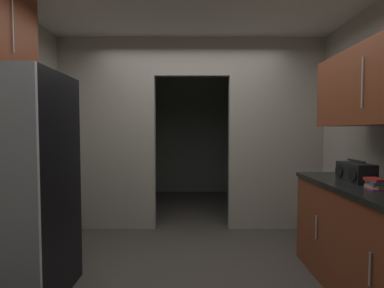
{
  "coord_description": "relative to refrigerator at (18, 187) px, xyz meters",
  "views": [
    {
      "loc": [
        0.01,
        -2.55,
        1.38
      ],
      "look_at": [
        0.0,
        0.8,
        1.22
      ],
      "focal_mm": 26.51,
      "sensor_mm": 36.0,
      "label": 1
    }
  ],
  "objects": [
    {
      "name": "book_stack",
      "position": [
        2.83,
        -0.14,
        0.05
      ],
      "size": [
        0.14,
        0.18,
        0.09
      ],
      "color": "#8C3893",
      "rests_on": "lower_cabinet_run"
    },
    {
      "name": "kitchen_overhead_slab",
      "position": [
        1.41,
        0.69,
        1.76
      ],
      "size": [
        4.07,
        6.85,
        0.06
      ],
      "primitive_type": "cube",
      "color": "silver"
    },
    {
      "name": "kitchen_partition",
      "position": [
        1.41,
        1.69,
        0.48
      ],
      "size": [
        3.67,
        0.12,
        2.66
      ],
      "color": "#ADA899",
      "rests_on": "ground"
    },
    {
      "name": "refrigerator",
      "position": [
        0.0,
        0.0,
        0.0
      ],
      "size": [
        0.74,
        0.77,
        1.85
      ],
      "color": "black",
      "rests_on": "ground"
    },
    {
      "name": "adjoining_room_shell",
      "position": [
        1.41,
        3.42,
        0.41
      ],
      "size": [
        3.67,
        2.47,
        2.66
      ],
      "color": "gray",
      "rests_on": "ground"
    },
    {
      "name": "lower_cabinet_run",
      "position": [
        2.9,
        -0.11,
        -0.46
      ],
      "size": [
        0.68,
        1.79,
        0.93
      ],
      "color": "brown",
      "rests_on": "ground"
    },
    {
      "name": "ground",
      "position": [
        1.41,
        0.26,
        -0.92
      ],
      "size": [
        20.0,
        20.0,
        0.0
      ],
      "primitive_type": "plane",
      "color": "#47423D"
    },
    {
      "name": "boombox",
      "position": [
        2.87,
        0.2,
        0.09
      ],
      "size": [
        0.18,
        0.36,
        0.19
      ],
      "color": "black",
      "rests_on": "lower_cabinet_run"
    }
  ]
}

